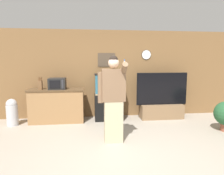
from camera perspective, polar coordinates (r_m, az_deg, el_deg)
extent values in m
plane|color=gray|center=(3.92, 3.77, -17.93)|extent=(18.00, 18.00, 0.00)
cube|color=brown|center=(6.07, -0.44, 3.88)|extent=(10.00, 0.06, 2.60)
cube|color=#4C3D2D|center=(6.01, -1.58, 7.92)|extent=(0.52, 0.02, 0.40)
cylinder|color=white|center=(6.23, 9.77, 9.21)|extent=(0.27, 0.03, 0.27)
cylinder|color=black|center=(6.23, 9.77, 9.21)|extent=(0.29, 0.01, 0.29)
cube|color=olive|center=(5.77, -15.45, -5.18)|extent=(1.46, 0.51, 0.89)
cube|color=#513A24|center=(5.68, -15.61, -0.62)|extent=(1.50, 0.55, 0.03)
cube|color=black|center=(5.69, -15.34, 1.11)|extent=(0.45, 0.39, 0.30)
cube|color=black|center=(5.50, -16.02, 0.87)|extent=(0.28, 0.01, 0.21)
cube|color=#2D2D33|center=(5.47, -13.97, 0.91)|extent=(0.05, 0.01, 0.24)
cube|color=brown|center=(5.73, -19.85, 0.66)|extent=(0.10, 0.12, 0.24)
cylinder|color=brown|center=(5.73, -20.26, 2.26)|extent=(0.02, 0.02, 0.08)
cylinder|color=brown|center=(5.73, -20.08, 2.33)|extent=(0.02, 0.02, 0.09)
cylinder|color=brown|center=(5.72, -19.90, 2.22)|extent=(0.02, 0.02, 0.07)
cylinder|color=brown|center=(5.72, -19.73, 2.29)|extent=(0.02, 0.02, 0.08)
cylinder|color=brown|center=(5.71, -19.55, 2.27)|extent=(0.02, 0.02, 0.08)
cylinder|color=brown|center=(5.78, -20.14, 2.26)|extent=(0.02, 0.02, 0.07)
cylinder|color=brown|center=(5.77, -19.98, 2.43)|extent=(0.02, 0.02, 0.10)
cylinder|color=brown|center=(5.77, -19.80, 2.31)|extent=(0.02, 0.02, 0.08)
cylinder|color=brown|center=(5.76, -19.62, 2.35)|extent=(0.02, 0.02, 0.09)
cylinder|color=brown|center=(5.76, -19.45, 2.42)|extent=(0.02, 0.02, 0.10)
cube|color=black|center=(5.79, -0.92, -5.55)|extent=(0.81, 0.46, 0.75)
cube|color=#937F5B|center=(5.71, -0.93, -1.69)|extent=(0.78, 0.44, 0.04)
cube|color=#285B70|center=(5.68, -0.94, 1.02)|extent=(0.77, 0.44, 0.56)
cube|color=black|center=(5.65, -0.94, 3.81)|extent=(0.81, 0.46, 0.03)
cube|color=brown|center=(6.13, 13.92, -6.62)|extent=(1.26, 0.40, 0.42)
cube|color=black|center=(6.01, 14.12, -0.40)|extent=(1.48, 0.05, 0.92)
cube|color=black|center=(6.04, 14.03, -0.37)|extent=(1.51, 0.01, 0.95)
cube|color=#BCAD89|center=(4.22, 0.43, -9.68)|extent=(0.38, 0.21, 0.87)
cube|color=brown|center=(4.06, 0.44, 0.70)|extent=(0.47, 0.23, 0.66)
sphere|color=beige|center=(4.03, 0.45, 7.04)|extent=(0.22, 0.22, 0.22)
sphere|color=black|center=(4.03, 0.45, 7.89)|extent=(0.18, 0.18, 0.18)
cylinder|color=brown|center=(4.04, -3.23, 0.01)|extent=(0.12, 0.12, 0.62)
cylinder|color=brown|center=(3.92, 3.47, 5.28)|extent=(0.11, 0.34, 0.29)
cylinder|color=white|center=(3.90, 3.53, 6.82)|extent=(0.02, 0.06, 0.11)
cylinder|color=#2856B2|center=(3.88, 3.59, 7.70)|extent=(0.02, 0.03, 0.05)
cylinder|color=#B7B7BC|center=(5.91, -26.60, -7.15)|extent=(0.29, 0.29, 0.54)
sphere|color=#ADADB2|center=(5.85, -26.78, -4.24)|extent=(0.28, 0.28, 0.28)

